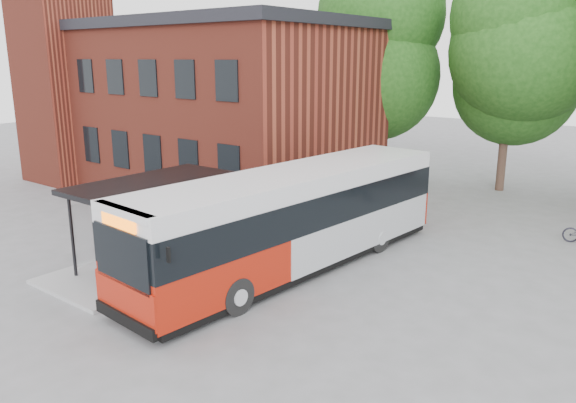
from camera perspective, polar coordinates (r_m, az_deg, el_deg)
The scene contains 7 objects.
ground at distance 16.97m, azimuth -0.91°, elevation -8.75°, with size 100.00×100.00×0.00m, color slate.
station_building at distance 31.19m, azimuth -9.30°, elevation 9.77°, with size 18.40×10.40×8.50m, color maroon, non-canonical shape.
clock_tower at distance 33.61m, azimuth -22.30°, elevation 17.53°, with size 5.20×5.20×18.20m, color maroon, non-canonical shape.
bus_shelter at distance 18.87m, azimuth -13.58°, elevation -2.08°, with size 3.60×7.00×2.90m, color black, non-canonical shape.
tree_0 at distance 32.29m, azimuth 8.85°, elevation 12.16°, with size 7.92×7.92×11.00m, color #194412, non-canonical shape.
tree_1 at distance 30.47m, azimuth 21.53°, elevation 10.66°, with size 7.92×7.92×10.40m, color #194412, non-canonical shape.
city_bus at distance 18.03m, azimuth 0.71°, elevation -1.90°, with size 2.70×12.68×3.22m, color #A61A0A, non-canonical shape.
Camera 1 is at (9.81, -12.13, 6.68)m, focal length 35.00 mm.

